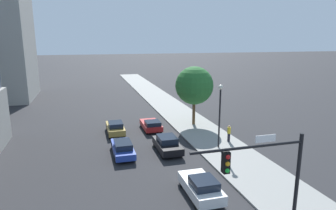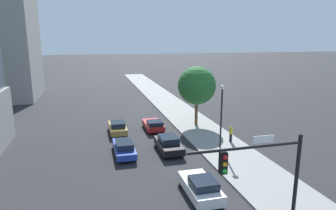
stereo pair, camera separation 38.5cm
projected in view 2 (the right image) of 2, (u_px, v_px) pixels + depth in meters
sidewalk at (214, 140)px, 31.17m from camera, size 5.29×120.00×0.15m
traffic_light_pole at (263, 170)px, 14.53m from camera, size 6.02×0.48×5.84m
street_lamp at (222, 107)px, 28.03m from camera, size 0.44×0.44×6.14m
street_tree at (197, 86)px, 35.58m from camera, size 4.59×4.59×7.13m
car_gold at (118, 127)px, 33.45m from camera, size 1.80×4.40×1.46m
car_white at (201, 187)px, 20.03m from camera, size 1.92×4.31×1.47m
car_black at (169, 144)px, 28.08m from camera, size 1.95×4.42×1.49m
car_blue at (124, 148)px, 27.28m from camera, size 1.76×4.75×1.39m
car_red at (154, 125)px, 34.69m from camera, size 1.94×4.14×1.30m
pedestrian_yellow_shirt at (231, 133)px, 30.25m from camera, size 0.34×0.34×1.74m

